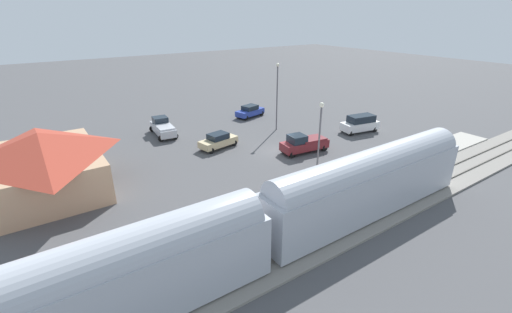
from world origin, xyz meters
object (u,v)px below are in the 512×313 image
(pedestrian_on_platform, at_px, (411,152))
(pedestrian_waiting_far, at_px, (282,190))
(sedan_tan, at_px, (218,141))
(light_pole_near_platform, at_px, (320,131))
(suv_white, at_px, (360,123))
(pickup_maroon, at_px, (304,143))
(station_building, at_px, (44,161))
(sedan_blue, at_px, (250,111))
(light_pole_lot_center, at_px, (277,89))
(pickup_silver, at_px, (163,127))

(pedestrian_on_platform, bearing_deg, pedestrian_waiting_far, 86.13)
(sedan_tan, distance_m, light_pole_near_platform, 13.15)
(suv_white, bearing_deg, sedan_tan, 73.50)
(pickup_maroon, bearing_deg, sedan_tan, 47.88)
(station_building, height_order, sedan_tan, station_building)
(light_pole_near_platform, bearing_deg, station_building, 61.95)
(sedan_blue, distance_m, light_pole_near_platform, 21.73)
(sedan_blue, xyz_separation_m, light_pole_near_platform, (-20.55, 6.02, 3.70))
(pedestrian_waiting_far, distance_m, sedan_blue, 25.46)
(light_pole_near_platform, xyz_separation_m, light_pole_lot_center, (13.55, -5.58, 0.77))
(pedestrian_waiting_far, xyz_separation_m, sedan_tan, (13.99, -1.82, -0.40))
(pickup_maroon, relative_size, suv_white, 1.08)
(pickup_maroon, relative_size, light_pole_lot_center, 0.65)
(light_pole_near_platform, bearing_deg, pedestrian_waiting_far, 109.14)
(pedestrian_on_platform, relative_size, pedestrian_waiting_far, 1.00)
(station_building, distance_m, pickup_silver, 16.06)
(station_building, relative_size, sedan_blue, 2.51)
(station_building, xyz_separation_m, suv_white, (-4.51, -34.95, -1.61))
(pickup_maroon, distance_m, light_pole_near_platform, 7.29)
(pedestrian_waiting_far, distance_m, pickup_maroon, 11.72)
(station_building, distance_m, sedan_tan, 17.18)
(pickup_silver, distance_m, light_pole_near_platform, 21.56)
(light_pole_lot_center, bearing_deg, sedan_tan, 99.31)
(sedan_blue, bearing_deg, pedestrian_on_platform, -170.32)
(pedestrian_waiting_far, height_order, light_pole_lot_center, light_pole_lot_center)
(pedestrian_on_platform, xyz_separation_m, suv_white, (9.77, -3.88, -0.13))
(station_building, relative_size, pedestrian_waiting_far, 7.05)
(sedan_tan, relative_size, light_pole_lot_center, 0.55)
(pedestrian_on_platform, height_order, light_pole_near_platform, light_pole_near_platform)
(pickup_maroon, distance_m, suv_white, 10.77)
(sedan_blue, height_order, pickup_silver, pickup_silver)
(pickup_maroon, distance_m, pickup_silver, 17.99)
(station_building, bearing_deg, pedestrian_waiting_far, -130.92)
(pedestrian_on_platform, height_order, pedestrian_waiting_far, same)
(pedestrian_on_platform, distance_m, suv_white, 10.51)
(pedestrian_waiting_far, height_order, sedan_blue, pedestrian_waiting_far)
(pedestrian_on_platform, xyz_separation_m, pedestrian_waiting_far, (1.07, 15.83, 0.00))
(station_building, distance_m, light_pole_lot_center, 26.83)
(sedan_tan, xyz_separation_m, light_pole_lot_center, (1.56, -9.54, 4.48))
(sedan_blue, relative_size, pickup_silver, 0.87)
(pickup_maroon, distance_m, sedan_tan, 9.68)
(pedestrian_waiting_far, relative_size, sedan_blue, 0.36)
(pickup_maroon, bearing_deg, light_pole_near_platform, 149.62)
(sedan_blue, distance_m, suv_white, 15.96)
(pedestrian_waiting_far, relative_size, suv_white, 0.33)
(pedestrian_on_platform, distance_m, pickup_silver, 28.95)
(sedan_tan, bearing_deg, sedan_blue, -49.38)
(suv_white, bearing_deg, sedan_blue, 29.70)
(pickup_silver, xyz_separation_m, light_pole_near_platform, (-19.86, -7.60, 3.56))
(pedestrian_waiting_far, relative_size, light_pole_near_platform, 0.24)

